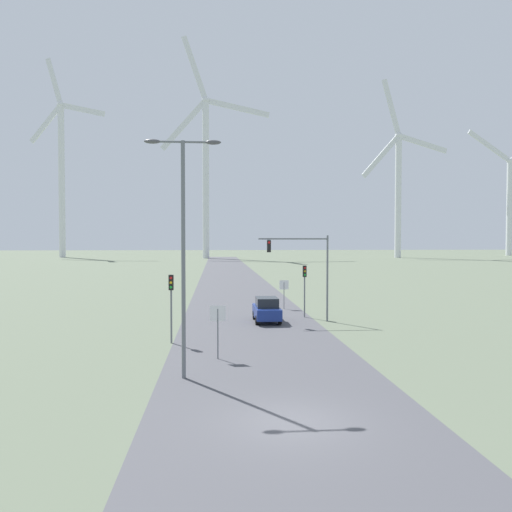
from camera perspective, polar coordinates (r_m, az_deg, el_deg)
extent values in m
plane|color=#5B6651|center=(17.52, 4.00, -18.42)|extent=(600.00, 600.00, 0.00)
cube|color=#47474C|center=(64.58, -2.40, -3.59)|extent=(10.00, 240.00, 0.01)
cylinder|color=slate|center=(21.98, -8.30, -0.48)|extent=(0.18, 0.18, 10.37)
cylinder|color=slate|center=(22.38, -8.36, 12.78)|extent=(2.62, 0.10, 0.10)
ellipsoid|color=#4C4C51|center=(22.50, -11.78, 12.71)|extent=(0.70, 0.32, 0.20)
ellipsoid|color=#4C4C51|center=(22.33, -4.93, 12.82)|extent=(0.70, 0.32, 0.20)
cylinder|color=slate|center=(25.80, -4.39, -8.86)|extent=(0.07, 0.07, 2.57)
cube|color=white|center=(25.61, -4.39, -6.54)|extent=(0.81, 0.01, 0.81)
cube|color=red|center=(25.62, -4.39, -6.54)|extent=(0.76, 0.02, 0.76)
cylinder|color=slate|center=(44.29, 3.22, -4.53)|extent=(0.07, 0.07, 2.35)
cube|color=white|center=(44.18, 3.22, -3.31)|extent=(0.81, 0.01, 0.81)
cube|color=red|center=(44.20, 3.22, -3.31)|extent=(0.76, 0.02, 0.76)
cylinder|color=slate|center=(29.88, -9.66, -5.99)|extent=(0.11, 0.11, 4.04)
cube|color=black|center=(29.71, -9.68, -2.99)|extent=(0.28, 0.24, 0.90)
sphere|color=red|center=(29.56, -9.70, -2.49)|extent=(0.16, 0.16, 0.16)
sphere|color=gold|center=(29.58, -9.70, -3.02)|extent=(0.16, 0.16, 0.16)
sphere|color=green|center=(29.60, -9.70, -3.54)|extent=(0.16, 0.16, 0.16)
cylinder|color=slate|center=(39.48, 5.57, -4.05)|extent=(0.11, 0.11, 4.08)
cube|color=black|center=(39.35, 5.58, -1.74)|extent=(0.28, 0.24, 0.90)
sphere|color=red|center=(39.20, 5.61, -1.36)|extent=(0.16, 0.16, 0.16)
sphere|color=gold|center=(39.22, 5.61, -1.76)|extent=(0.16, 0.16, 0.16)
sphere|color=green|center=(39.24, 5.61, -2.15)|extent=(0.16, 0.16, 0.16)
cylinder|color=slate|center=(37.61, 8.16, -2.56)|extent=(0.14, 0.14, 6.43)
cylinder|color=slate|center=(37.02, 4.27, 1.98)|extent=(5.17, 0.12, 0.12)
cube|color=black|center=(36.78, 1.49, 1.13)|extent=(0.28, 0.24, 0.90)
sphere|color=red|center=(36.65, 1.51, 1.55)|extent=(0.18, 0.18, 0.18)
cube|color=navy|center=(37.30, 1.22, -6.41)|extent=(1.84, 4.12, 0.80)
cube|color=#1E2328|center=(37.05, 1.25, -5.30)|extent=(1.58, 2.11, 0.70)
cylinder|color=black|center=(38.54, -0.20, -6.75)|extent=(0.22, 0.66, 0.66)
cylinder|color=black|center=(38.70, 2.26, -6.72)|extent=(0.22, 0.66, 0.66)
cylinder|color=black|center=(36.03, 0.11, -7.35)|extent=(0.22, 0.66, 0.66)
cylinder|color=black|center=(36.21, 2.74, -7.31)|extent=(0.22, 0.66, 0.66)
cylinder|color=silver|center=(193.35, -21.32, 7.94)|extent=(2.20, 2.20, 54.39)
sphere|color=silver|center=(198.18, -21.42, 15.78)|extent=(2.60, 2.60, 2.60)
cube|color=silver|center=(201.82, -22.08, 18.06)|extent=(6.34, 2.31, 16.61)
cube|color=silver|center=(200.08, -22.93, 13.70)|extent=(12.49, 4.12, 13.39)
cube|color=silver|center=(193.15, -19.14, 15.52)|extent=(16.19, 5.21, 5.70)
cylinder|color=silver|center=(171.76, -5.75, 8.67)|extent=(2.20, 2.20, 53.38)
sphere|color=silver|center=(176.96, -5.78, 17.29)|extent=(2.60, 2.60, 2.60)
cube|color=silver|center=(174.74, -8.30, 14.57)|extent=(15.43, 1.38, 17.40)
cube|color=silver|center=(177.15, -2.01, 16.55)|extent=(21.41, 1.73, 5.85)
cube|color=silver|center=(180.04, -7.06, 20.59)|extent=(8.72, 1.00, 20.88)
cylinder|color=silver|center=(183.98, 15.94, 6.51)|extent=(2.20, 2.20, 42.89)
sphere|color=silver|center=(187.00, 16.00, 13.08)|extent=(2.60, 2.60, 2.60)
cube|color=silver|center=(187.66, 15.20, 16.12)|extent=(7.39, 1.89, 18.97)
cube|color=silver|center=(182.16, 14.06, 10.98)|extent=(14.27, 3.22, 15.38)
cube|color=silver|center=(191.90, 18.61, 12.06)|extent=(18.97, 4.12, 6.03)
cylinder|color=silver|center=(226.64, 26.97, 4.88)|extent=(2.20, 2.20, 38.12)
sphere|color=silver|center=(228.52, 27.04, 9.65)|extent=(2.60, 2.60, 2.60)
cube|color=silver|center=(223.76, 25.09, 11.34)|extent=(18.86, 2.54, 12.31)
cube|color=silver|center=(227.12, 26.96, 6.88)|extent=(2.17, 0.73, 21.00)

